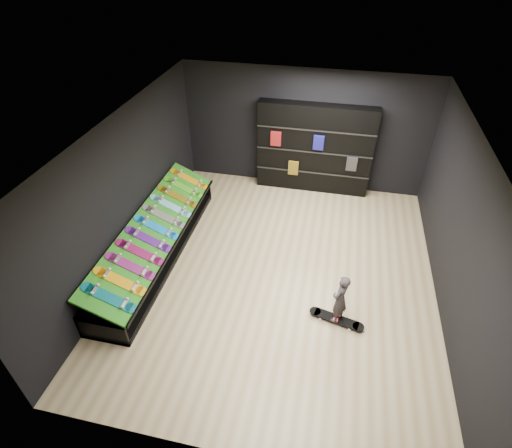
% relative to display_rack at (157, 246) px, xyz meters
% --- Properties ---
extents(floor, '(6.00, 7.00, 0.01)m').
position_rel_display_rack_xyz_m(floor, '(2.55, 0.00, -0.25)').
color(floor, '#C7B486').
rests_on(floor, ground).
extents(ceiling, '(6.00, 7.00, 0.01)m').
position_rel_display_rack_xyz_m(ceiling, '(2.55, 0.00, 2.75)').
color(ceiling, white).
rests_on(ceiling, ground).
extents(wall_back, '(6.00, 0.02, 3.00)m').
position_rel_display_rack_xyz_m(wall_back, '(2.55, 3.50, 1.25)').
color(wall_back, black).
rests_on(wall_back, ground).
extents(wall_front, '(6.00, 0.02, 3.00)m').
position_rel_display_rack_xyz_m(wall_front, '(2.55, -3.50, 1.25)').
color(wall_front, black).
rests_on(wall_front, ground).
extents(wall_left, '(0.02, 7.00, 3.00)m').
position_rel_display_rack_xyz_m(wall_left, '(-0.45, 0.00, 1.25)').
color(wall_left, black).
rests_on(wall_left, ground).
extents(wall_right, '(0.02, 7.00, 3.00)m').
position_rel_display_rack_xyz_m(wall_right, '(5.55, 0.00, 1.25)').
color(wall_right, black).
rests_on(wall_right, ground).
extents(display_rack, '(0.90, 4.50, 0.50)m').
position_rel_display_rack_xyz_m(display_rack, '(0.00, 0.00, 0.00)').
color(display_rack, black).
rests_on(display_rack, ground).
extents(turf_ramp, '(0.92, 4.50, 0.46)m').
position_rel_display_rack_xyz_m(turf_ramp, '(0.05, 0.00, 0.46)').
color(turf_ramp, '#1B6D11').
rests_on(turf_ramp, display_rack).
extents(back_shelving, '(2.80, 0.33, 2.24)m').
position_rel_display_rack_xyz_m(back_shelving, '(2.84, 3.32, 0.87)').
color(back_shelving, black).
rests_on(back_shelving, ground).
extents(floor_skateboard, '(1.00, 0.44, 0.09)m').
position_rel_display_rack_xyz_m(floor_skateboard, '(3.75, -0.99, -0.20)').
color(floor_skateboard, black).
rests_on(floor_skateboard, ground).
extents(child, '(0.24, 0.27, 0.60)m').
position_rel_display_rack_xyz_m(child, '(3.75, -0.99, 0.14)').
color(child, black).
rests_on(child, floor_skateboard).
extents(display_board_0, '(0.93, 0.22, 0.50)m').
position_rel_display_rack_xyz_m(display_board_0, '(0.06, -1.90, 0.49)').
color(display_board_0, '#0C8C99').
rests_on(display_board_0, turf_ramp).
extents(display_board_1, '(0.93, 0.22, 0.50)m').
position_rel_display_rack_xyz_m(display_board_1, '(0.06, -1.52, 0.49)').
color(display_board_1, yellow).
rests_on(display_board_1, turf_ramp).
extents(display_board_2, '(0.93, 0.22, 0.50)m').
position_rel_display_rack_xyz_m(display_board_2, '(0.06, -1.14, 0.49)').
color(display_board_2, '#2626BF').
rests_on(display_board_2, turf_ramp).
extents(display_board_3, '(0.93, 0.22, 0.50)m').
position_rel_display_rack_xyz_m(display_board_3, '(0.06, -0.76, 0.49)').
color(display_board_3, '#E5198C').
rests_on(display_board_3, turf_ramp).
extents(display_board_4, '(0.93, 0.22, 0.50)m').
position_rel_display_rack_xyz_m(display_board_4, '(0.06, -0.38, 0.49)').
color(display_board_4, purple).
rests_on(display_board_4, turf_ramp).
extents(display_board_5, '(0.93, 0.22, 0.50)m').
position_rel_display_rack_xyz_m(display_board_5, '(0.06, 0.00, 0.49)').
color(display_board_5, blue).
rests_on(display_board_5, turf_ramp).
extents(display_board_6, '(0.93, 0.22, 0.50)m').
position_rel_display_rack_xyz_m(display_board_6, '(0.06, 0.38, 0.49)').
color(display_board_6, black).
rests_on(display_board_6, turf_ramp).
extents(display_board_7, '(0.93, 0.22, 0.50)m').
position_rel_display_rack_xyz_m(display_board_7, '(0.06, 0.76, 0.49)').
color(display_board_7, '#0CB2E5').
rests_on(display_board_7, turf_ramp).
extents(display_board_8, '(0.93, 0.22, 0.50)m').
position_rel_display_rack_xyz_m(display_board_8, '(0.06, 1.14, 0.49)').
color(display_board_8, yellow).
rests_on(display_board_8, turf_ramp).
extents(display_board_9, '(0.93, 0.22, 0.50)m').
position_rel_display_rack_xyz_m(display_board_9, '(0.06, 1.52, 0.49)').
color(display_board_9, green).
rests_on(display_board_9, turf_ramp).
extents(display_board_10, '(0.93, 0.22, 0.50)m').
position_rel_display_rack_xyz_m(display_board_10, '(0.06, 1.90, 0.49)').
color(display_board_10, orange).
rests_on(display_board_10, turf_ramp).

